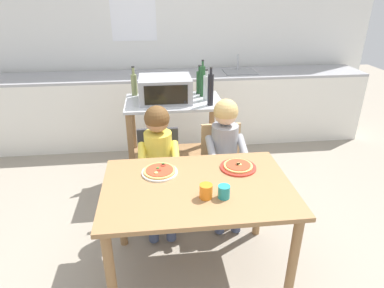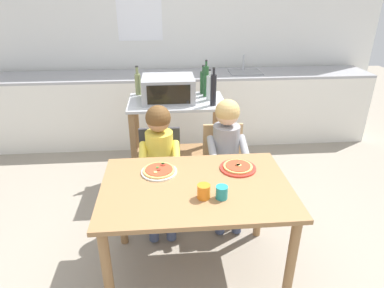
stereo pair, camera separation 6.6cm
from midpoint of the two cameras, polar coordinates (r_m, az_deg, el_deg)
name	(u,v)px [view 1 (the left image)]	position (r m, az deg, el deg)	size (l,w,h in m)	color
ground_plane	(183,190)	(3.46, -2.06, -7.78)	(10.83, 10.83, 0.00)	gray
back_wall_tiled	(170,31)	(4.60, -4.18, 18.60)	(5.41, 0.14, 2.70)	white
kitchen_counter	(174,108)	(4.41, -3.51, 6.21)	(4.87, 0.60, 1.09)	silver
kitchen_island_cart	(174,131)	(3.31, -3.61, 2.27)	(0.91, 0.56, 0.91)	#B7BABF
toaster_oven	(165,89)	(3.17, -5.21, 9.31)	(0.48, 0.39, 0.23)	#999BA0
bottle_tall_green_wine	(211,89)	(3.03, 2.55, 9.29)	(0.05, 0.05, 0.34)	black
bottle_squat_spirits	(206,88)	(3.18, 1.86, 9.60)	(0.06, 0.06, 0.29)	#ADB7B2
bottle_slim_sauce	(200,82)	(3.40, 0.78, 10.58)	(0.07, 0.07, 0.28)	#1E4723
bottle_clear_vinegar	(203,81)	(3.29, 1.22, 10.70)	(0.05, 0.05, 0.35)	#1E4723
bottle_brown_beer	(134,84)	(3.39, -10.41, 10.07)	(0.06, 0.06, 0.29)	olive
dining_table	(197,199)	(2.22, 0.04, -9.39)	(1.21, 0.82, 0.74)	olive
dining_chair_left	(159,170)	(2.85, -6.26, -4.46)	(0.36, 0.36, 0.81)	#333338
dining_chair_right	(222,164)	(2.94, 4.48, -3.43)	(0.36, 0.36, 0.81)	tan
child_in_yellow_shirt	(159,155)	(2.65, -6.42, -1.88)	(0.32, 0.42, 1.05)	#424C6B
child_in_grey_shirt	(226,148)	(2.74, 5.08, -0.67)	(0.32, 0.42, 1.07)	#424C6B
pizza_plate_white	(160,171)	(2.29, -6.37, -4.68)	(0.24, 0.24, 0.03)	white
pizza_plate_red_rimmed	(238,167)	(2.36, 7.07, -3.84)	(0.25, 0.25, 0.03)	red
drinking_cup_orange	(206,191)	(2.02, 1.44, -8.06)	(0.08, 0.08, 0.09)	orange
drinking_cup_teal	(224,192)	(2.03, 4.53, -8.13)	(0.07, 0.07, 0.08)	teal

